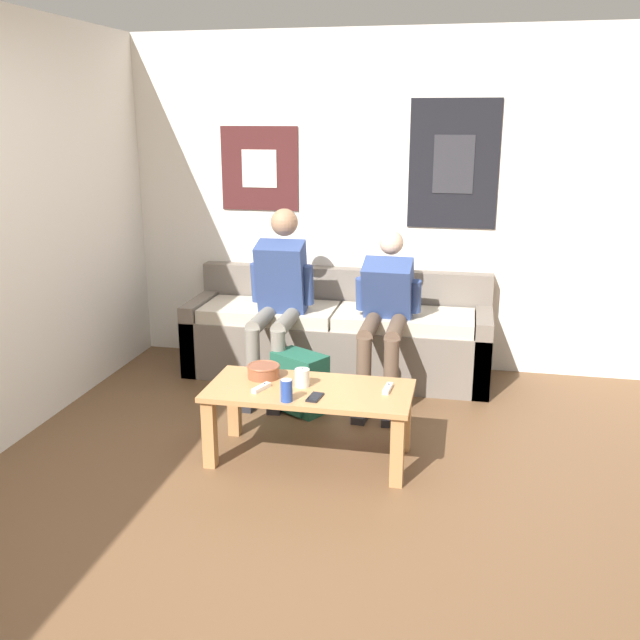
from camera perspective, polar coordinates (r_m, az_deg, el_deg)
The scene contains 13 objects.
ground_plane at distance 3.62m, azimuth -3.16°, elevation -16.21°, with size 18.00×18.00×0.00m, color brown.
wall_back at distance 5.58m, azimuth 3.44°, elevation 9.29°, with size 10.00×0.07×2.55m.
couch at distance 5.47m, azimuth 1.42°, elevation -1.39°, with size 2.29×0.69×0.78m.
coffee_table at distance 4.11m, azimuth -0.85°, elevation -6.50°, with size 1.17×0.55×0.44m.
person_seated_adult at distance 5.11m, azimuth -3.35°, elevation 2.17°, with size 0.47×0.85×1.29m.
person_seated_teen at distance 4.97m, azimuth 5.26°, elevation 0.83°, with size 0.47×0.92×1.15m.
backpack at distance 4.81m, azimuth -1.69°, elevation -5.13°, with size 0.41×0.36×0.40m.
ceramic_bowl at distance 4.24m, azimuth -4.54°, elevation -4.04°, with size 0.20×0.20×0.08m.
pillar_candle at distance 4.09m, azimuth -1.43°, elevation -4.64°, with size 0.08×0.08×0.11m.
drink_can_blue at distance 3.88m, azimuth -2.70°, elevation -5.65°, with size 0.07×0.07×0.12m.
game_controller_near_left at distance 4.06m, azimuth 5.44°, elevation -5.47°, with size 0.05×0.15×0.03m.
game_controller_near_right at distance 4.06m, azimuth -4.73°, elevation -5.42°, with size 0.08×0.15×0.03m.
cell_phone at distance 3.94m, azimuth -0.41°, elevation -6.19°, with size 0.08×0.14×0.01m.
Camera 1 is at (0.82, -2.95, 1.93)m, focal length 40.00 mm.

